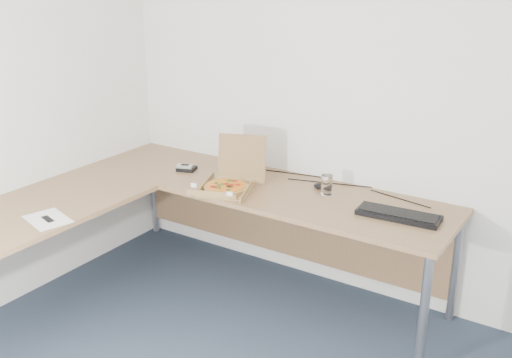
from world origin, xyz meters
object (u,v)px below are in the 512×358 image
Objects in this scene: drinking_glass at (327,185)px; wallet at (187,169)px; pizza_box at (228,184)px; desk at (178,200)px; keyboard at (398,215)px.

drinking_glass is 1.02m from wallet.
pizza_box is 2.93× the size of wallet.
desk is at bearing -77.98° from wallet.
desk is at bearing -145.33° from drinking_glass.
drinking_glass is (0.55, 0.27, 0.02)m from pizza_box.
pizza_box is at bearing -154.12° from drinking_glass.
desk is 0.92m from drinking_glass.
pizza_box is 2.95× the size of drinking_glass.
desk is 6.90× the size of pizza_box.
wallet is (-0.46, 0.16, -0.03)m from pizza_box.
wallet is (-0.26, 0.41, 0.04)m from desk.
pizza_box is 1.06m from keyboard.
pizza_box is (0.20, 0.25, 0.07)m from desk.
keyboard is 3.70× the size of wallet.
pizza_box is at bearing -39.34° from wallet.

